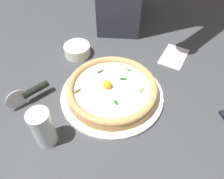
{
  "coord_description": "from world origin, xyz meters",
  "views": [
    {
      "loc": [
        -0.42,
        -0.16,
        0.57
      ],
      "look_at": [
        0.03,
        0.02,
        0.03
      ],
      "focal_mm": 34.94,
      "sensor_mm": 36.0,
      "label": 1
    }
  ],
  "objects_px": {
    "drinking_glass": "(44,130)",
    "side_bowl": "(77,50)",
    "pizza_cutter": "(31,92)",
    "pizza": "(112,89)",
    "folded_napkin": "(174,56)"
  },
  "relations": [
    {
      "from": "pizza_cutter",
      "to": "folded_napkin",
      "type": "distance_m",
      "value": 0.56
    },
    {
      "from": "pizza_cutter",
      "to": "drinking_glass",
      "type": "bearing_deg",
      "value": -131.12
    },
    {
      "from": "pizza_cutter",
      "to": "folded_napkin",
      "type": "relative_size",
      "value": 0.96
    },
    {
      "from": "pizza",
      "to": "folded_napkin",
      "type": "height_order",
      "value": "pizza"
    },
    {
      "from": "side_bowl",
      "to": "drinking_glass",
      "type": "relative_size",
      "value": 0.83
    },
    {
      "from": "folded_napkin",
      "to": "drinking_glass",
      "type": "bearing_deg",
      "value": 152.27
    },
    {
      "from": "pizza_cutter",
      "to": "pizza",
      "type": "bearing_deg",
      "value": -65.01
    },
    {
      "from": "drinking_glass",
      "to": "side_bowl",
      "type": "bearing_deg",
      "value": 15.0
    },
    {
      "from": "drinking_glass",
      "to": "folded_napkin",
      "type": "height_order",
      "value": "drinking_glass"
    },
    {
      "from": "side_bowl",
      "to": "drinking_glass",
      "type": "xyz_separation_m",
      "value": [
        -0.38,
        -0.1,
        0.03
      ]
    },
    {
      "from": "pizza_cutter",
      "to": "drinking_glass",
      "type": "xyz_separation_m",
      "value": [
        -0.11,
        -0.13,
        0.02
      ]
    },
    {
      "from": "pizza_cutter",
      "to": "side_bowl",
      "type": "bearing_deg",
      "value": -5.68
    },
    {
      "from": "pizza",
      "to": "drinking_glass",
      "type": "xyz_separation_m",
      "value": [
        -0.22,
        0.11,
        0.02
      ]
    },
    {
      "from": "side_bowl",
      "to": "pizza_cutter",
      "type": "distance_m",
      "value": 0.27
    },
    {
      "from": "pizza",
      "to": "pizza_cutter",
      "type": "height_order",
      "value": "same"
    }
  ]
}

